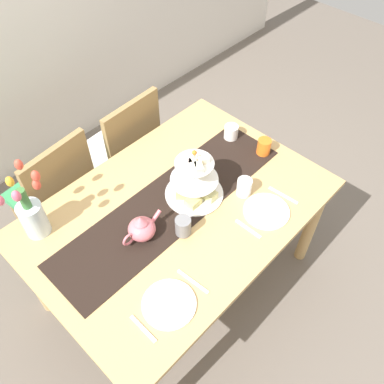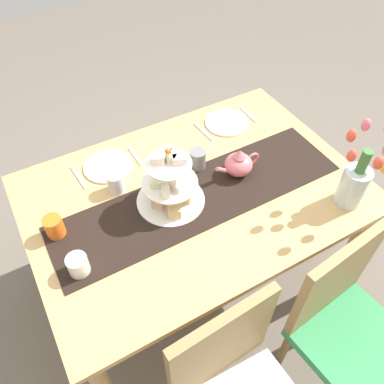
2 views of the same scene
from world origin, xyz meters
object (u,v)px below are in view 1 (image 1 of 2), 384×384
Objects in this scene: fork_left at (143,329)px; mug_orange at (264,147)px; tiered_cake_stand at (194,182)px; dining_table at (178,220)px; knife_left at (193,281)px; dinner_plate_right at (266,211)px; fork_right at (248,229)px; chair_right at (124,147)px; mug_grey at (183,226)px; knife_right at (283,195)px; tulip_vase at (31,213)px; teapot at (142,228)px; mug_white_text at (244,187)px; chair_left at (56,191)px; cream_jug at (231,132)px; dinner_plate_left at (169,304)px.

mug_orange is at bearing 13.12° from fork_left.
dining_table is at bearing -179.95° from tiered_cake_stand.
knife_left is 0.74× the size of dinner_plate_right.
dining_table is 0.23m from tiered_cake_stand.
tiered_cake_stand is 2.03× the size of fork_right.
mug_orange is (0.36, -0.82, 0.28)m from chair_right.
mug_grey is (-0.37, 0.21, 0.05)m from dinner_plate_right.
mug_orange is (1.15, 0.27, 0.04)m from fork_left.
dining_table is 1.64× the size of chair_right.
chair_right is 1.13m from knife_right.
fork_right is (0.69, -0.72, -0.14)m from tulip_vase.
tulip_vase reaches higher than teapot.
teapot is (-0.48, -0.75, 0.29)m from chair_right.
mug_white_text is 0.33m from mug_orange.
knife_left is 0.90m from mug_orange.
fork_left is at bearing -102.99° from chair_left.
dining_table is 0.43m from knife_left.
cream_jug reaches higher than fork_right.
mug_grey is (0.47, -0.51, -0.09)m from tulip_vase.
teapot is 0.19m from mug_grey.
fork_right is (-0.11, -1.09, 0.24)m from chair_right.
mug_white_text is (0.86, -0.56, -0.09)m from tulip_vase.
knife_right is at bearing -51.35° from mug_white_text.
fork_left is at bearing -131.69° from teapot.
tulip_vase is at bearing 158.73° from mug_orange.
cream_jug is 0.50× the size of knife_left.
dinner_plate_left is 1.53× the size of fork_left.
teapot is at bearing 152.98° from knife_right.
tiered_cake_stand is 0.35m from fork_right.
dinner_plate_right is 2.42× the size of mug_orange.
tiered_cake_stand is 0.36m from teapot.
dinner_plate_right is 2.42× the size of mug_white_text.
chair_left is 1.32m from knife_right.
tiered_cake_stand is at bearing 132.29° from knife_right.
fork_right is (0.68, 0.00, 0.00)m from fork_left.
knife_left and knife_right have the same top height.
tulip_vase is at bearing -126.33° from chair_left.
dinner_plate_left is at bearing -95.56° from chair_left.
chair_left is 1.13m from mug_white_text.
cream_jug is at bearing 48.83° from mug_white_text.
dinner_plate_left is 1.35× the size of knife_right.
cream_jug is at bearing 58.23° from dinner_plate_right.
knife_right is (0.98, -0.72, -0.14)m from tulip_vase.
chair_right is 0.94m from teapot.
teapot is at bearing -170.07° from cream_jug.
tulip_vase reaches higher than knife_right.
chair_right is at bearing 65.59° from knife_left.
dining_table is 0.56m from knife_right.
knife_right reaches higher than dining_table.
chair_left is 0.94m from mug_grey.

